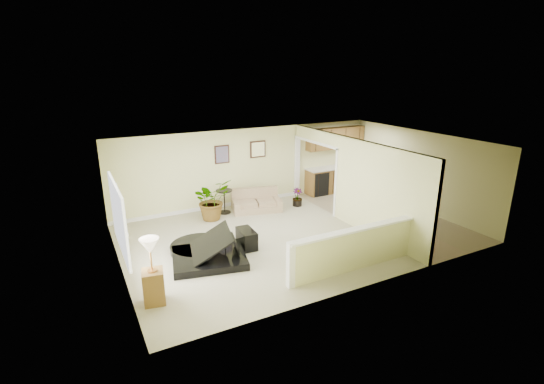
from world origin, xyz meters
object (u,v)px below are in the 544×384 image
loveseat (256,200)px  accent_table (224,198)px  lamp_stand (153,276)px  piano (204,233)px  palm_plant (212,200)px  piano_bench (247,239)px  small_plant (297,198)px

loveseat → accent_table: loveseat is taller
accent_table → lamp_stand: 5.02m
piano → palm_plant: (1.02, 2.41, -0.06)m
piano_bench → lamp_stand: (-2.58, -1.44, 0.34)m
loveseat → piano_bench: bearing=-106.0°
piano_bench → palm_plant: bearing=92.9°
palm_plant → small_plant: 2.90m
piano → loveseat: piano is taller
loveseat → palm_plant: palm_plant is taller
piano_bench → loveseat: (1.38, 2.38, 0.10)m
piano → accent_table: piano is taller
loveseat → palm_plant: bearing=-161.8°
accent_table → piano_bench: bearing=-98.8°
piano → piano_bench: bearing=19.2°
loveseat → accent_table: size_ratio=2.30×
lamp_stand → loveseat: bearing=43.9°
piano → lamp_stand: piano is taller
piano → piano_bench: (1.14, 0.13, -0.43)m
small_plant → piano_bench: bearing=-142.7°
piano_bench → palm_plant: 2.31m
piano_bench → palm_plant: size_ratio=0.52×
small_plant → lamp_stand: lamp_stand is taller
palm_plant → small_plant: size_ratio=2.27×
palm_plant → lamp_stand: size_ratio=0.99×
accent_table → lamp_stand: (-2.99, -4.03, 0.09)m
piano_bench → loveseat: loveseat is taller
accent_table → palm_plant: size_ratio=0.56×
piano_bench → loveseat: 2.76m
small_plant → lamp_stand: bearing=-146.4°
accent_table → lamp_stand: lamp_stand is taller
palm_plant → lamp_stand: lamp_stand is taller
piano_bench → lamp_stand: size_ratio=0.52×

